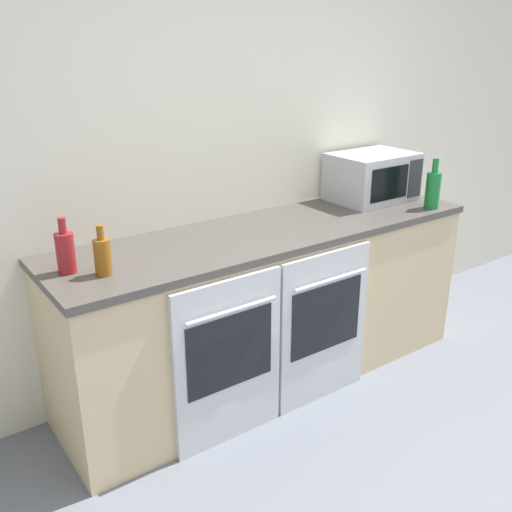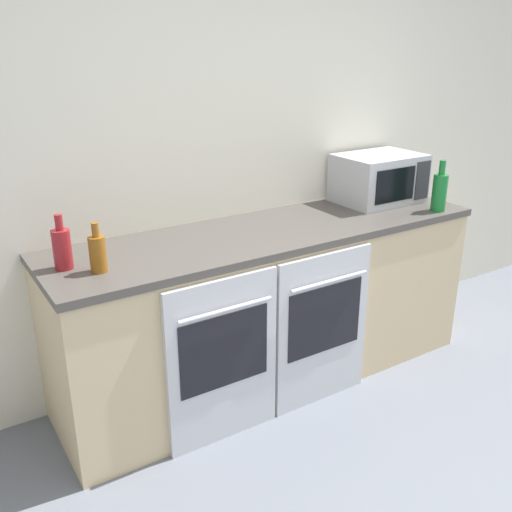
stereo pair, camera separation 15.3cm
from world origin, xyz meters
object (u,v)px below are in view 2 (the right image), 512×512
(microwave, at_px, (379,178))
(oven_right, at_px, (323,328))
(bottle_green, at_px, (440,191))
(bottle_amber, at_px, (98,253))
(oven_left, at_px, (223,361))
(bottle_red, at_px, (62,248))

(microwave, bearing_deg, oven_right, -149.93)
(bottle_green, distance_m, bottle_amber, 2.02)
(microwave, distance_m, bottle_amber, 1.87)
(microwave, height_order, bottle_amber, microwave)
(oven_left, bearing_deg, microwave, 17.91)
(oven_left, distance_m, oven_right, 0.61)
(oven_left, relative_size, bottle_amber, 3.85)
(oven_right, height_order, microwave, microwave)
(microwave, relative_size, bottle_amber, 2.29)
(microwave, relative_size, bottle_red, 2.05)
(oven_right, distance_m, bottle_green, 1.11)
(bottle_green, xyz_separation_m, bottle_red, (-2.14, 0.27, -0.02))
(bottle_amber, distance_m, bottle_red, 0.17)
(bottle_amber, bearing_deg, bottle_green, -4.27)
(bottle_green, bearing_deg, bottle_red, 172.83)
(oven_left, xyz_separation_m, bottle_green, (1.54, 0.09, 0.61))
(oven_left, bearing_deg, bottle_amber, 152.89)
(oven_right, relative_size, microwave, 1.68)
(bottle_green, relative_size, bottle_amber, 1.34)
(bottle_green, relative_size, bottle_red, 1.20)
(bottle_amber, relative_size, bottle_red, 0.89)
(microwave, bearing_deg, bottle_green, -66.21)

